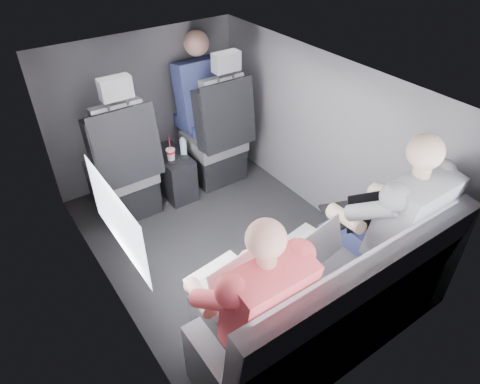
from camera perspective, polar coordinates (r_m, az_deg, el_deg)
floor at (r=3.39m, az=-1.65°, el=-7.14°), size 2.60×2.60×0.00m
ceiling at (r=2.65m, az=-2.16°, el=14.53°), size 2.60×2.60×0.00m
panel_left at (r=2.69m, az=-18.11°, el=-3.91°), size 0.02×2.60×1.35m
panel_right at (r=3.47m, az=10.72°, el=7.08°), size 0.02×2.60×1.35m
panel_front at (r=3.99m, az=-12.42°, el=10.87°), size 1.80×0.02×1.35m
panel_back at (r=2.26m, az=17.10°, el=-12.97°), size 1.80×0.02×1.35m
side_window at (r=2.33m, az=-16.15°, el=-3.47°), size 0.02×0.75×0.42m
seatbelt at (r=3.61m, az=-1.82°, el=11.17°), size 0.35×0.11×0.59m
front_seat_left at (r=3.61m, az=-15.24°, el=2.47°), size 0.52×0.58×1.26m
front_seat_right at (r=3.93m, az=-3.09°, el=6.74°), size 0.52×0.58×1.26m
center_console at (r=3.88m, az=-8.92°, el=2.46°), size 0.24×0.48×0.41m
rear_bench at (r=2.63m, az=11.66°, el=-15.19°), size 1.60×0.57×0.92m
soda_cup at (r=3.66m, az=-9.21°, el=5.00°), size 0.08×0.08×0.24m
water_bottle at (r=3.72m, az=-7.57°, el=6.00°), size 0.06×0.06×0.16m
laptop_white at (r=2.30m, az=-1.77°, el=-11.40°), size 0.36×0.35×0.25m
laptop_silver at (r=2.51m, az=9.26°, el=-6.96°), size 0.36×0.34×0.24m
laptop_black at (r=2.80m, az=15.66°, el=-2.61°), size 0.42×0.43×0.26m
passenger_rear_left at (r=2.20m, az=1.30°, el=-14.58°), size 0.50×0.62×1.23m
passenger_rear_right at (r=2.75m, az=19.15°, el=-3.77°), size 0.55×0.66×1.29m
passenger_front_right at (r=3.96m, az=-5.41°, el=12.75°), size 0.43×0.43×0.90m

